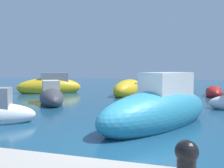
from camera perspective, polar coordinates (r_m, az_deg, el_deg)
ground at (r=6.19m, az=2.01°, el=-15.54°), size 80.00×80.00×0.00m
moored_boat_0 at (r=8.67m, az=11.78°, el=-6.16°), size 4.57×6.04×2.29m
moored_boat_2 at (r=18.70m, az=23.86°, el=-1.93°), size 1.25×3.07×1.02m
moored_boat_3 at (r=17.88m, az=4.21°, el=-1.37°), size 2.46×4.78×1.57m
moored_boat_4 at (r=14.16m, az=-14.79°, el=-2.94°), size 3.37×4.02×1.62m
moored_boat_6 at (r=20.26m, az=-15.07°, el=-0.59°), size 5.41×4.36×2.07m
mooring_bollard at (r=3.24m, az=17.94°, el=-17.86°), size 0.30×0.30×0.65m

